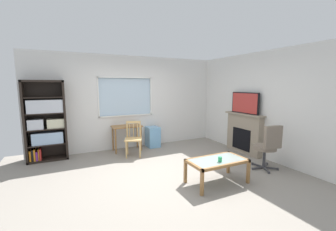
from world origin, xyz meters
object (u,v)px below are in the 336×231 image
at_px(tv, 245,103).
at_px(wooden_chair, 133,138).
at_px(plastic_drawer_unit, 153,137).
at_px(fireplace, 244,133).
at_px(bookshelf, 46,122).
at_px(office_chair, 268,145).
at_px(coffee_table, 217,163).
at_px(sippy_cup, 220,159).
at_px(desk_under_window, 127,130).

bearing_deg(tv, wooden_chair, 158.93).
distance_m(plastic_drawer_unit, fireplace, 2.59).
height_order(bookshelf, wooden_chair, bookshelf).
distance_m(office_chair, coffee_table, 1.39).
bearing_deg(sippy_cup, wooden_chair, 111.06).
distance_m(desk_under_window, plastic_drawer_unit, 0.85).
relative_size(desk_under_window, tv, 0.90).
bearing_deg(wooden_chair, sippy_cup, -68.94).
bearing_deg(desk_under_window, wooden_chair, -86.70).
bearing_deg(office_chair, bookshelf, 146.62).
height_order(bookshelf, plastic_drawer_unit, bookshelf).
bearing_deg(coffee_table, wooden_chair, 112.63).
xyz_separation_m(wooden_chair, tv, (2.75, -1.06, 0.90)).
bearing_deg(coffee_table, desk_under_window, 109.25).
bearing_deg(sippy_cup, fireplace, 34.26).
bearing_deg(wooden_chair, desk_under_window, 93.30).
relative_size(bookshelf, fireplace, 1.60).
relative_size(fireplace, office_chair, 1.21).
height_order(fireplace, coffee_table, fireplace).
distance_m(fireplace, coffee_table, 2.19).
xyz_separation_m(office_chair, sippy_cup, (-1.40, -0.13, -0.05)).
bearing_deg(plastic_drawer_unit, fireplace, -39.10).
relative_size(wooden_chair, fireplace, 0.74).
relative_size(fireplace, coffee_table, 1.11).
height_order(bookshelf, office_chair, bookshelf).
relative_size(tv, coffee_table, 0.82).
distance_m(plastic_drawer_unit, coffee_table, 2.80).
distance_m(desk_under_window, office_chair, 3.58).
bearing_deg(plastic_drawer_unit, office_chair, -61.02).
relative_size(desk_under_window, wooden_chair, 0.90).
distance_m(wooden_chair, fireplace, 2.97).
height_order(bookshelf, coffee_table, bookshelf).
xyz_separation_m(tv, sippy_cup, (-1.85, -1.28, -0.86)).
height_order(bookshelf, desk_under_window, bookshelf).
height_order(bookshelf, sippy_cup, bookshelf).
bearing_deg(wooden_chair, fireplace, -20.95).
height_order(fireplace, tv, tv).
height_order(tv, coffee_table, tv).
xyz_separation_m(bookshelf, coffee_table, (2.92, -2.85, -0.56)).
relative_size(wooden_chair, sippy_cup, 10.00).
xyz_separation_m(coffee_table, sippy_cup, (-0.03, -0.11, 0.11)).
height_order(wooden_chair, coffee_table, wooden_chair).
relative_size(desk_under_window, fireplace, 0.67).
height_order(wooden_chair, tv, tv).
relative_size(wooden_chair, plastic_drawer_unit, 1.50).
distance_m(tv, office_chair, 1.47).
height_order(wooden_chair, fireplace, fireplace).
relative_size(bookshelf, sippy_cup, 21.65).
bearing_deg(coffee_table, office_chair, 0.92).
bearing_deg(office_chair, tv, 68.40).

